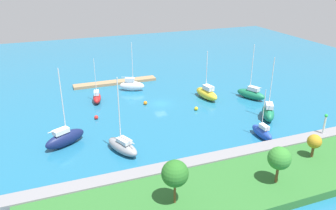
% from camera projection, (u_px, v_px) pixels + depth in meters
% --- Properties ---
extents(water, '(160.00, 160.00, 0.00)m').
position_uv_depth(water, '(161.00, 104.00, 75.59)').
color(water, '#1E668C').
rests_on(water, ground).
extents(pier_dock, '(21.61, 2.71, 0.70)m').
position_uv_depth(pier_dock, '(115.00, 82.00, 88.13)').
color(pier_dock, '#997A56').
rests_on(pier_dock, ground).
extents(breakwater, '(70.50, 2.57, 1.51)m').
position_uv_depth(breakwater, '(217.00, 160.00, 52.58)').
color(breakwater, gray).
rests_on(breakwater, ground).
extents(shoreline_park, '(59.40, 13.25, 1.25)m').
position_uv_depth(shoreline_park, '(239.00, 183.00, 47.19)').
color(shoreline_park, '#2D6B2D').
rests_on(shoreline_park, ground).
extents(harbor_beacon, '(0.56, 0.56, 3.73)m').
position_uv_depth(harbor_beacon, '(325.00, 122.00, 58.29)').
color(harbor_beacon, silver).
rests_on(harbor_beacon, breakwater).
extents(park_tree_mideast, '(3.15, 3.15, 5.38)m').
position_uv_depth(park_tree_mideast, '(279.00, 158.00, 44.91)').
color(park_tree_mideast, brown).
rests_on(park_tree_mideast, shoreline_park).
extents(park_tree_center, '(2.19, 2.19, 3.81)m').
position_uv_depth(park_tree_center, '(314.00, 142.00, 51.42)').
color(park_tree_center, brown).
rests_on(park_tree_center, shoreline_park).
extents(park_tree_midwest, '(3.38, 3.38, 6.02)m').
position_uv_depth(park_tree_midwest, '(175.00, 174.00, 40.74)').
color(park_tree_midwest, brown).
rests_on(park_tree_midwest, shoreline_park).
extents(sailboat_green_along_channel, '(5.23, 7.35, 12.70)m').
position_uv_depth(sailboat_green_along_channel, '(251.00, 94.00, 77.97)').
color(sailboat_green_along_channel, '#19724C').
rests_on(sailboat_green_along_channel, water).
extents(sailboat_red_center_basin, '(2.73, 5.33, 10.11)m').
position_uv_depth(sailboat_red_center_basin, '(97.00, 97.00, 76.00)').
color(sailboat_red_center_basin, red).
rests_on(sailboat_red_center_basin, water).
extents(sailboat_yellow_inner_mooring, '(3.71, 7.61, 11.18)m').
position_uv_depth(sailboat_yellow_inner_mooring, '(207.00, 93.00, 77.96)').
color(sailboat_yellow_inner_mooring, yellow).
rests_on(sailboat_yellow_inner_mooring, water).
extents(sailboat_blue_by_breakwater, '(1.66, 5.54, 9.12)m').
position_uv_depth(sailboat_blue_by_breakwater, '(262.00, 132.00, 60.50)').
color(sailboat_blue_by_breakwater, '#2347B2').
rests_on(sailboat_blue_by_breakwater, water).
extents(sailboat_gray_mid_basin, '(5.11, 7.52, 13.07)m').
position_uv_depth(sailboat_gray_mid_basin, '(123.00, 146.00, 55.63)').
color(sailboat_gray_mid_basin, gray).
rests_on(sailboat_gray_mid_basin, water).
extents(sailboat_navy_west_end, '(7.63, 5.48, 13.80)m').
position_uv_depth(sailboat_navy_west_end, '(65.00, 138.00, 57.68)').
color(sailboat_navy_west_end, '#141E4C').
rests_on(sailboat_navy_west_end, water).
extents(sailboat_white_off_beacon, '(6.30, 4.11, 12.03)m').
position_uv_depth(sailboat_white_off_beacon, '(132.00, 85.00, 82.89)').
color(sailboat_white_off_beacon, white).
rests_on(sailboat_white_off_beacon, water).
extents(sailboat_green_far_south, '(5.42, 7.05, 12.70)m').
position_uv_depth(sailboat_green_far_south, '(268.00, 112.00, 67.75)').
color(sailboat_green_far_south, '#19724C').
rests_on(sailboat_green_far_south, water).
extents(mooring_buoy_red, '(0.82, 0.82, 0.82)m').
position_uv_depth(mooring_buoy_red, '(96.00, 117.00, 67.89)').
color(mooring_buoy_red, red).
rests_on(mooring_buoy_red, water).
extents(mooring_buoy_orange, '(0.84, 0.84, 0.84)m').
position_uv_depth(mooring_buoy_orange, '(145.00, 103.00, 74.94)').
color(mooring_buoy_orange, orange).
rests_on(mooring_buoy_orange, water).
extents(mooring_buoy_yellow, '(0.81, 0.81, 0.81)m').
position_uv_depth(mooring_buoy_yellow, '(196.00, 109.00, 72.03)').
color(mooring_buoy_yellow, yellow).
rests_on(mooring_buoy_yellow, water).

